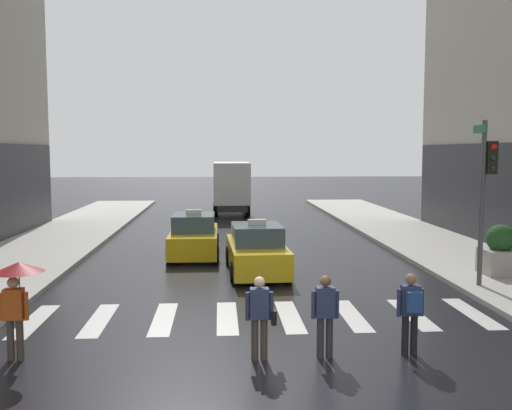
% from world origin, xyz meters
% --- Properties ---
extents(ground_plane, '(160.00, 160.00, 0.00)m').
position_xyz_m(ground_plane, '(0.00, 0.00, 0.00)').
color(ground_plane, black).
extents(crosswalk_markings, '(11.30, 2.80, 0.01)m').
position_xyz_m(crosswalk_markings, '(-0.00, 3.00, 0.00)').
color(crosswalk_markings, silver).
rests_on(crosswalk_markings, ground).
extents(traffic_light_pole, '(0.44, 0.84, 4.80)m').
position_xyz_m(traffic_light_pole, '(6.75, 5.34, 3.26)').
color(traffic_light_pole, '#47474C').
rests_on(traffic_light_pole, curb_right).
extents(taxi_lead, '(2.06, 4.60, 1.80)m').
position_xyz_m(taxi_lead, '(0.30, 8.24, 0.72)').
color(taxi_lead, yellow).
rests_on(taxi_lead, ground).
extents(taxi_second, '(1.94, 4.54, 1.80)m').
position_xyz_m(taxi_second, '(-1.94, 11.57, 0.72)').
color(taxi_second, yellow).
rests_on(taxi_second, ground).
extents(box_truck, '(2.29, 7.54, 3.35)m').
position_xyz_m(box_truck, '(-0.17, 26.32, 1.85)').
color(box_truck, '#2D2D2D').
rests_on(box_truck, ground).
extents(pedestrian_with_umbrella, '(0.96, 0.96, 1.94)m').
position_xyz_m(pedestrian_with_umbrella, '(-4.85, 0.40, 1.52)').
color(pedestrian_with_umbrella, '#473D33').
rests_on(pedestrian_with_umbrella, ground).
extents(pedestrian_with_backpack, '(0.55, 0.43, 1.65)m').
position_xyz_m(pedestrian_with_backpack, '(2.83, 0.15, 0.97)').
color(pedestrian_with_backpack, black).
rests_on(pedestrian_with_backpack, ground).
extents(pedestrian_with_handbag, '(0.60, 0.24, 1.65)m').
position_xyz_m(pedestrian_with_handbag, '(-0.17, 0.12, 0.93)').
color(pedestrian_with_handbag, '#473D33').
rests_on(pedestrian_with_handbag, ground).
extents(pedestrian_plain_coat, '(0.55, 0.24, 1.65)m').
position_xyz_m(pedestrian_plain_coat, '(1.11, 0.14, 0.94)').
color(pedestrian_plain_coat, '#333338').
rests_on(pedestrian_plain_coat, ground).
extents(planter_near_corner, '(1.10, 1.10, 1.60)m').
position_xyz_m(planter_near_corner, '(7.96, 6.72, 0.87)').
color(planter_near_corner, '#A8A399').
rests_on(planter_near_corner, curb_right).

